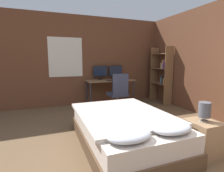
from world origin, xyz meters
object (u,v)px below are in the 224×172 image
(bedside_lamp, at_px, (205,110))
(desk, at_px, (110,83))
(monitor_left, at_px, (100,72))
(computer_mouse, at_px, (120,80))
(bookshelf, at_px, (163,73))
(monitor_right, at_px, (116,71))
(office_chair, at_px, (118,95))
(bed, at_px, (124,129))
(nightstand, at_px, (202,138))
(keyboard, at_px, (112,80))

(bedside_lamp, distance_m, desk, 3.26)
(monitor_left, distance_m, computer_mouse, 0.68)
(bookshelf, bearing_deg, monitor_left, 161.55)
(desk, xyz_separation_m, monitor_left, (-0.26, 0.19, 0.35))
(monitor_right, distance_m, office_chair, 1.10)
(office_chair, relative_size, bookshelf, 0.57)
(bedside_lamp, height_order, desk, bedside_lamp)
(monitor_left, xyz_separation_m, office_chair, (0.23, -0.87, -0.60))
(bookshelf, bearing_deg, computer_mouse, 169.45)
(bed, xyz_separation_m, computer_mouse, (0.98, 2.37, 0.53))
(computer_mouse, distance_m, office_chair, 0.69)
(bedside_lamp, xyz_separation_m, monitor_left, (-0.47, 3.44, 0.34))
(nightstand, height_order, monitor_left, monitor_left)
(bedside_lamp, xyz_separation_m, computer_mouse, (0.05, 3.07, 0.11))
(desk, distance_m, keyboard, 0.22)
(keyboard, bearing_deg, bookshelf, -8.87)
(monitor_left, relative_size, bookshelf, 0.25)
(bed, xyz_separation_m, nightstand, (0.93, -0.69, -0.01))
(bed, bearing_deg, bedside_lamp, -36.75)
(monitor_right, xyz_separation_m, computer_mouse, (0.00, -0.37, -0.23))
(keyboard, relative_size, computer_mouse, 4.89)
(bed, relative_size, monitor_left, 4.59)
(office_chair, bearing_deg, desk, 87.71)
(nightstand, bearing_deg, computer_mouse, 89.10)
(bed, bearing_deg, monitor_left, 80.55)
(monitor_left, height_order, monitor_right, same)
(nightstand, relative_size, office_chair, 0.50)
(keyboard, xyz_separation_m, computer_mouse, (0.26, 0.00, 0.01))
(bookshelf, bearing_deg, bed, -137.70)
(bedside_lamp, bearing_deg, bed, 143.25)
(bed, distance_m, nightstand, 1.16)
(bedside_lamp, bearing_deg, office_chair, 95.36)
(nightstand, distance_m, computer_mouse, 3.11)
(monitor_left, distance_m, keyboard, 0.51)
(desk, bearing_deg, computer_mouse, -35.25)
(keyboard, bearing_deg, office_chair, -93.14)
(monitor_right, bearing_deg, keyboard, -124.69)
(bed, relative_size, bedside_lamp, 7.26)
(monitor_left, distance_m, bookshelf, 1.97)
(monitor_right, xyz_separation_m, office_chair, (-0.29, -0.87, -0.60))
(computer_mouse, height_order, office_chair, office_chair)
(keyboard, bearing_deg, nightstand, -86.02)
(bed, height_order, monitor_right, monitor_right)
(computer_mouse, relative_size, bookshelf, 0.04)
(nightstand, relative_size, monitor_right, 1.14)
(office_chair, bearing_deg, monitor_left, 104.76)
(computer_mouse, bearing_deg, office_chair, -119.91)
(bed, height_order, computer_mouse, computer_mouse)
(monitor_right, xyz_separation_m, keyboard, (-0.26, -0.37, -0.24))
(desk, height_order, bookshelf, bookshelf)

